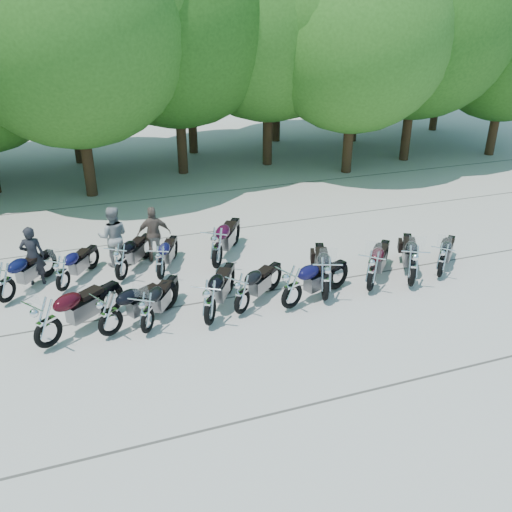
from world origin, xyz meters
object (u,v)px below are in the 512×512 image
object	(u,v)px
motorcycle_6	(326,278)
motorcycle_12	(121,261)
motorcycle_8	(413,265)
motorcycle_9	(442,260)
motorcycle_0	(46,322)
motorcycle_10	(4,282)
motorcycle_3	(210,302)
motorcycle_4	(242,293)
motorcycle_11	(62,273)
rider_2	(154,234)
motorcycle_2	(147,312)
motorcycle_14	(217,247)
rider_1	(113,237)
motorcycle_7	(372,270)
motorcycle_1	(109,313)
motorcycle_5	(292,286)
rider_0	(33,256)
motorcycle_13	(160,262)

from	to	relation	value
motorcycle_6	motorcycle_12	xyz separation A→B (m)	(-4.81, 2.82, -0.06)
motorcycle_8	motorcycle_9	size ratio (longest dim) A/B	1.17
motorcycle_0	motorcycle_10	world-z (taller)	motorcycle_0
motorcycle_3	motorcycle_4	world-z (taller)	motorcycle_3
motorcycle_11	rider_2	distance (m)	2.91
motorcycle_2	motorcycle_12	xyz separation A→B (m)	(-0.26, 2.85, 0.03)
motorcycle_14	rider_1	world-z (taller)	rider_1
motorcycle_7	rider_1	size ratio (longest dim) A/B	1.29
motorcycle_1	motorcycle_6	xyz separation A→B (m)	(5.36, -0.11, 0.04)
motorcycle_11	rider_2	size ratio (longest dim) A/B	1.22
motorcycle_6	motorcycle_9	bearing A→B (deg)	-158.10
motorcycle_8	motorcycle_9	xyz separation A→B (m)	(1.08, 0.19, -0.10)
motorcycle_9	rider_2	xyz separation A→B (m)	(-7.32, 3.80, 0.26)
motorcycle_3	motorcycle_6	distance (m)	3.09
motorcycle_14	motorcycle_10	bearing A→B (deg)	33.68
motorcycle_5	motorcycle_8	xyz separation A→B (m)	(3.50, 0.04, 0.01)
motorcycle_8	rider_0	size ratio (longest dim) A/B	1.43
rider_0	rider_2	world-z (taller)	rider_0
motorcycle_4	motorcycle_7	distance (m)	3.59
motorcycle_0	motorcycle_9	world-z (taller)	motorcycle_0
motorcycle_6	motorcycle_13	xyz separation A→B (m)	(-3.78, 2.52, -0.11)
motorcycle_0	motorcycle_12	distance (m)	3.33
motorcycle_4	rider_2	distance (m)	4.13
motorcycle_10	motorcycle_14	world-z (taller)	motorcycle_14
motorcycle_6	motorcycle_8	xyz separation A→B (m)	(2.53, -0.08, -0.00)
motorcycle_0	motorcycle_12	world-z (taller)	motorcycle_0
motorcycle_9	motorcycle_13	bearing A→B (deg)	27.78
motorcycle_2	motorcycle_7	bearing A→B (deg)	-146.52
motorcycle_11	motorcycle_7	bearing A→B (deg)	-165.57
motorcycle_6	motorcycle_10	size ratio (longest dim) A/B	1.07
rider_1	motorcycle_12	bearing A→B (deg)	103.69
motorcycle_4	rider_1	bearing A→B (deg)	-5.69
motorcycle_9	rider_0	distance (m)	11.17
motorcycle_10	motorcycle_6	bearing A→B (deg)	-161.32
motorcycle_4	motorcycle_14	distance (m)	2.61
motorcycle_13	rider_1	xyz separation A→B (m)	(-1.08, 1.43, 0.33)
motorcycle_2	motorcycle_12	world-z (taller)	motorcycle_12
motorcycle_9	motorcycle_10	distance (m)	11.60
motorcycle_0	motorcycle_8	bearing A→B (deg)	-128.38
motorcycle_8	motorcycle_10	size ratio (longest dim) A/B	1.06
motorcycle_10	motorcycle_13	bearing A→B (deg)	-143.42
motorcycle_6	motorcycle_14	xyz separation A→B (m)	(-2.13, 2.66, 0.04)
motorcycle_5	motorcycle_14	xyz separation A→B (m)	(-1.15, 2.78, 0.05)
rider_0	motorcycle_0	bearing A→B (deg)	101.00
motorcycle_3	motorcycle_8	xyz separation A→B (m)	(5.61, 0.10, 0.01)
motorcycle_2	motorcycle_11	distance (m)	3.27
rider_1	motorcycle_8	bearing A→B (deg)	162.28
motorcycle_3	motorcycle_2	bearing A→B (deg)	25.57
motorcycle_7	rider_0	xyz separation A→B (m)	(-8.41, 3.43, 0.18)
motorcycle_6	rider_1	bearing A→B (deg)	-18.91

